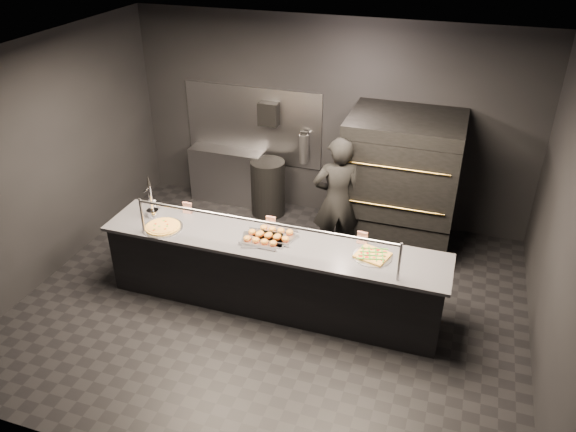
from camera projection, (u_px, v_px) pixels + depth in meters
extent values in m
plane|color=black|center=(273.00, 303.00, 6.95)|extent=(6.00, 6.00, 0.00)
plane|color=black|center=(269.00, 60.00, 5.46)|extent=(6.00, 6.00, 0.00)
cube|color=black|center=(329.00, 121.00, 8.26)|extent=(6.00, 0.04, 3.00)
cube|color=black|center=(156.00, 346.00, 4.15)|extent=(6.00, 0.04, 3.00)
cube|color=black|center=(46.00, 161.00, 7.03)|extent=(0.04, 5.00, 3.00)
cube|color=black|center=(564.00, 242.00, 5.38)|extent=(0.04, 5.00, 3.00)
cube|color=#99999E|center=(253.00, 125.00, 8.67)|extent=(2.20, 0.02, 1.20)
cube|color=black|center=(272.00, 274.00, 6.73)|extent=(4.00, 0.70, 0.88)
cube|color=#3E3E43|center=(272.00, 242.00, 6.50)|extent=(4.10, 0.78, 0.04)
cylinder|color=#99999E|center=(142.00, 216.00, 6.55)|extent=(0.03, 0.03, 0.45)
cylinder|color=#99999E|center=(399.00, 262.00, 5.72)|extent=(0.03, 0.03, 0.45)
cylinder|color=#99999E|center=(262.00, 222.00, 6.04)|extent=(3.00, 0.04, 0.04)
cube|color=black|center=(396.00, 224.00, 8.04)|extent=(1.50, 1.15, 0.60)
cube|color=black|center=(400.00, 187.00, 7.74)|extent=(1.50, 1.20, 0.55)
cube|color=black|center=(404.00, 150.00, 7.46)|extent=(1.50, 1.20, 0.55)
cube|color=black|center=(407.00, 123.00, 7.28)|extent=(1.50, 1.20, 0.18)
cylinder|color=gold|center=(393.00, 207.00, 7.23)|extent=(1.30, 0.02, 0.02)
cylinder|color=gold|center=(397.00, 168.00, 6.95)|extent=(1.30, 0.02, 0.02)
cube|color=#99999E|center=(228.00, 176.00, 9.08)|extent=(1.20, 0.35, 0.90)
cube|color=black|center=(269.00, 114.00, 8.39)|extent=(0.30, 0.20, 0.35)
cylinder|color=#B2B2B7|center=(304.00, 149.00, 8.50)|extent=(0.14, 0.14, 0.45)
cube|color=black|center=(304.00, 133.00, 8.37)|extent=(0.10, 0.06, 0.06)
cylinder|color=silver|center=(153.00, 213.00, 6.97)|extent=(0.15, 0.15, 0.08)
cylinder|color=silver|center=(151.00, 200.00, 6.88)|extent=(0.05, 0.05, 0.38)
cylinder|color=silver|center=(146.00, 190.00, 6.73)|extent=(0.02, 0.10, 0.02)
cone|color=black|center=(148.00, 180.00, 6.75)|extent=(0.05, 0.05, 0.15)
cylinder|color=silver|center=(163.00, 228.00, 6.73)|extent=(0.48, 0.48, 0.01)
cylinder|color=gold|center=(163.00, 227.00, 6.73)|extent=(0.42, 0.42, 0.02)
cylinder|color=gold|center=(163.00, 226.00, 6.72)|extent=(0.37, 0.37, 0.01)
cube|color=silver|center=(263.00, 240.00, 6.49)|extent=(0.54, 0.46, 0.02)
ellipsoid|color=#C07B29|center=(247.00, 238.00, 6.45)|extent=(0.09, 0.09, 0.06)
ellipsoid|color=#C07B29|center=(252.00, 232.00, 6.58)|extent=(0.09, 0.09, 0.06)
ellipsoid|color=#C07B29|center=(256.00, 240.00, 6.42)|extent=(0.09, 0.09, 0.06)
ellipsoid|color=#C07B29|center=(261.00, 233.00, 6.55)|extent=(0.09, 0.09, 0.06)
ellipsoid|color=#C07B29|center=(264.00, 241.00, 6.39)|extent=(0.09, 0.09, 0.06)
ellipsoid|color=#C07B29|center=(269.00, 235.00, 6.52)|extent=(0.09, 0.09, 0.06)
ellipsoid|color=#C07B29|center=(273.00, 243.00, 6.36)|extent=(0.09, 0.09, 0.06)
ellipsoid|color=#C07B29|center=(278.00, 236.00, 6.49)|extent=(0.09, 0.09, 0.06)
cube|color=silver|center=(274.00, 236.00, 6.57)|extent=(0.56, 0.49, 0.02)
ellipsoid|color=#C07B29|center=(259.00, 234.00, 6.53)|extent=(0.09, 0.09, 0.06)
ellipsoid|color=#C07B29|center=(264.00, 227.00, 6.66)|extent=(0.09, 0.09, 0.06)
ellipsoid|color=#C07B29|center=(268.00, 236.00, 6.50)|extent=(0.09, 0.09, 0.06)
ellipsoid|color=#C07B29|center=(272.00, 229.00, 6.63)|extent=(0.09, 0.09, 0.06)
ellipsoid|color=#C07B29|center=(276.00, 237.00, 6.47)|extent=(0.09, 0.09, 0.06)
ellipsoid|color=#C07B29|center=(281.00, 230.00, 6.60)|extent=(0.09, 0.09, 0.06)
ellipsoid|color=#C07B29|center=(285.00, 239.00, 6.44)|extent=(0.09, 0.09, 0.06)
ellipsoid|color=#C07B29|center=(290.00, 232.00, 6.57)|extent=(0.09, 0.09, 0.06)
cylinder|color=silver|center=(372.00, 256.00, 6.20)|extent=(0.43, 0.43, 0.01)
cube|color=gold|center=(373.00, 255.00, 6.19)|extent=(0.41, 0.39, 0.02)
cube|color=gold|center=(373.00, 254.00, 6.19)|extent=(0.39, 0.37, 0.01)
cube|color=#3C832A|center=(373.00, 254.00, 6.18)|extent=(0.37, 0.35, 0.01)
cylinder|color=silver|center=(154.00, 204.00, 7.16)|extent=(0.06, 0.06, 0.10)
cylinder|color=silver|center=(161.00, 206.00, 7.14)|extent=(0.04, 0.04, 0.08)
cube|color=white|center=(187.00, 208.00, 7.02)|extent=(0.12, 0.04, 0.15)
cube|color=white|center=(271.00, 222.00, 6.72)|extent=(0.12, 0.04, 0.15)
cube|color=white|center=(362.00, 237.00, 6.41)|extent=(0.12, 0.04, 0.15)
cylinder|color=black|center=(268.00, 188.00, 8.72)|extent=(0.53, 0.53, 0.88)
imported|color=black|center=(337.00, 201.00, 7.40)|extent=(0.77, 0.65, 1.79)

